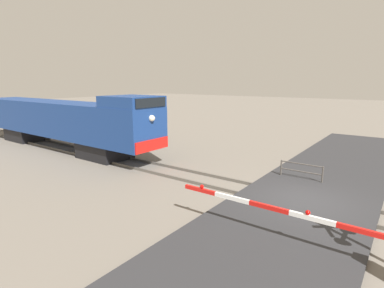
{
  "coord_description": "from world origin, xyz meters",
  "views": [
    {
      "loc": [
        -12.08,
        -3.11,
        4.94
      ],
      "look_at": [
        -0.98,
        4.99,
        2.05
      ],
      "focal_mm": 28.13,
      "sensor_mm": 36.0,
      "label": 1
    }
  ],
  "objects": [
    {
      "name": "crossing_gate",
      "position": [
        -3.69,
        -2.26,
        0.85
      ],
      "size": [
        0.36,
        7.14,
        1.34
      ],
      "color": "silver",
      "rests_on": "ground_plane"
    },
    {
      "name": "ground_plane",
      "position": [
        0.0,
        0.0,
        0.0
      ],
      "size": [
        160.0,
        160.0,
        0.0
      ],
      "primitive_type": "plane",
      "color": "slate"
    },
    {
      "name": "rail_track_right",
      "position": [
        0.72,
        0.0,
        0.07
      ],
      "size": [
        0.08,
        80.0,
        0.15
      ],
      "primitive_type": "cube",
      "color": "#59544C",
      "rests_on": "ground_plane"
    },
    {
      "name": "rail_track_left",
      "position": [
        -0.72,
        0.0,
        0.07
      ],
      "size": [
        0.08,
        80.0,
        0.15
      ],
      "primitive_type": "cube",
      "color": "#59544C",
      "rests_on": "ground_plane"
    },
    {
      "name": "road_surface",
      "position": [
        0.0,
        0.0,
        0.08
      ],
      "size": [
        36.0,
        5.28,
        0.15
      ],
      "primitive_type": "cube",
      "color": "#2D2D30",
      "rests_on": "ground_plane"
    },
    {
      "name": "guard_railing",
      "position": [
        2.74,
        0.97,
        0.61
      ],
      "size": [
        0.08,
        2.11,
        0.95
      ],
      "color": "#4C4742",
      "rests_on": "ground_plane"
    },
    {
      "name": "locomotive",
      "position": [
        0.0,
        17.66,
        2.12
      ],
      "size": [
        2.73,
        19.09,
        4.1
      ],
      "color": "black",
      "rests_on": "ground_plane"
    }
  ]
}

